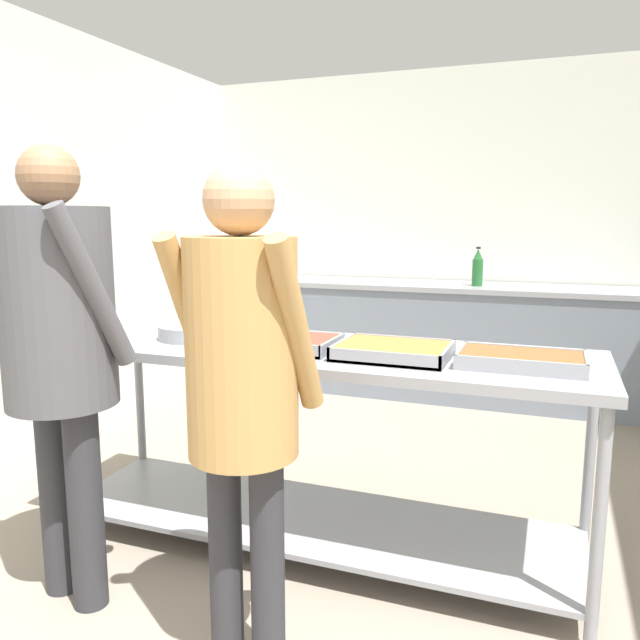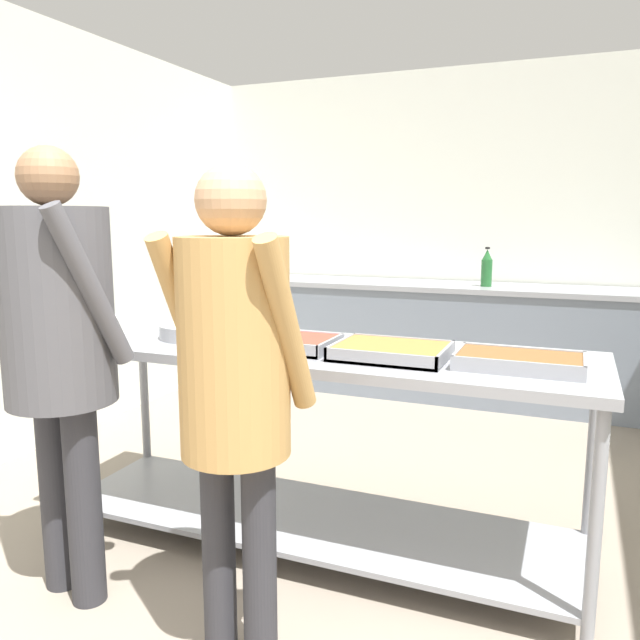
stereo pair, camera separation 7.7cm
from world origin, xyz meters
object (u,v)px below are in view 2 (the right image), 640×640
Objects in this scene: serving_tray_roast at (391,352)px; guest_serving_left at (235,369)px; sauce_pan at (195,330)px; guest_serving_right at (59,331)px; plate_stack at (138,322)px; serving_tray_vegetables at (519,362)px; water_bottle at (487,268)px; serving_tray_greens at (284,342)px.

guest_serving_left reaches higher than serving_tray_roast.
sauce_pan is 0.27× the size of guest_serving_right.
serving_tray_vegetables is at bearing -4.18° from plate_stack.
serving_tray_roast is 0.26× the size of guest_serving_right.
water_bottle is at bearing 89.65° from serving_tray_roast.
guest_serving_right is at bearing -108.92° from water_bottle.
water_bottle is at bearing 71.08° from guest_serving_right.
guest_serving_left reaches higher than sauce_pan.
guest_serving_left reaches higher than plate_stack.
water_bottle is (-0.46, 2.59, 0.13)m from serving_tray_vegetables.
plate_stack is at bearing 173.98° from serving_tray_roast.
sauce_pan reaches higher than serving_tray_vegetables.
guest_serving_right is (-1.56, -0.61, 0.11)m from serving_tray_vegetables.
serving_tray_vegetables is at bearing 0.39° from serving_tray_greens.
guest_serving_right is at bearing -158.61° from serving_tray_vegetables.
plate_stack reaches higher than serving_tray_greens.
serving_tray_greens is 0.72m from guest_serving_left.
water_bottle is (1.34, 2.46, 0.12)m from plate_stack.
guest_serving_left is at bearing -137.42° from serving_tray_vegetables.
serving_tray_vegetables is (0.48, 0.01, -0.00)m from serving_tray_roast.
guest_serving_right reaches higher than serving_tray_greens.
plate_stack is 0.39m from sauce_pan.
sauce_pan is at bearing 130.37° from guest_serving_left.
serving_tray_roast is 0.97× the size of serving_tray_vegetables.
plate_stack is 0.14× the size of guest_serving_right.
serving_tray_roast is 1.24m from guest_serving_right.
serving_tray_greens is (0.86, -0.14, -0.01)m from plate_stack.
plate_stack reaches higher than sauce_pan.
serving_tray_greens and serving_tray_vegetables have the same top height.
guest_serving_left is (-0.77, -0.71, 0.06)m from serving_tray_vegetables.
sauce_pan is at bearing 173.03° from serving_tray_greens.
plate_stack reaches higher than serving_tray_roast.
serving_tray_vegetables is 1.68m from guest_serving_right.
guest_serving_left is (0.65, -0.76, 0.05)m from sauce_pan.
serving_tray_greens is 1.42× the size of water_bottle.
serving_tray_greens is at bearing -100.49° from water_bottle.
sauce_pan is 1.51× the size of water_bottle.
guest_serving_right is (-1.08, -0.60, 0.11)m from serving_tray_roast.
water_bottle is at bearing 79.51° from serving_tray_greens.
plate_stack is 0.57× the size of serving_tray_greens.
water_bottle reaches higher than serving_tray_vegetables.
guest_serving_right reaches higher than serving_tray_roast.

